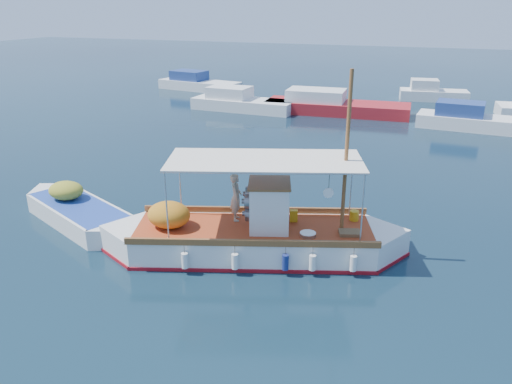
% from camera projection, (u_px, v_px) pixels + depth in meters
% --- Properties ---
extents(ground, '(160.00, 160.00, 0.00)m').
position_uv_depth(ground, '(276.00, 249.00, 15.55)').
color(ground, black).
rests_on(ground, ground).
extents(fishing_caique, '(8.92, 4.60, 5.74)m').
position_uv_depth(fishing_caique, '(252.00, 238.00, 15.11)').
color(fishing_caique, white).
rests_on(fishing_caique, ground).
extents(dinghy, '(5.59, 3.39, 1.50)m').
position_uv_depth(dinghy, '(78.00, 214.00, 17.35)').
color(dinghy, white).
rests_on(dinghy, ground).
extents(bg_boat_nw, '(7.40, 2.71, 1.80)m').
position_uv_depth(bg_boat_nw, '(241.00, 103.00, 35.48)').
color(bg_boat_nw, silver).
rests_on(bg_boat_nw, ground).
extents(bg_boat_n, '(9.89, 3.36, 1.80)m').
position_uv_depth(bg_boat_n, '(332.00, 106.00, 34.38)').
color(bg_boat_n, '#A41B20').
rests_on(bg_boat_n, ground).
extents(bg_boat_ne, '(6.95, 2.76, 1.80)m').
position_uv_depth(bg_boat_ne, '(473.00, 121.00, 30.08)').
color(bg_boat_ne, silver).
rests_on(bg_boat_ne, ground).
extents(bg_boat_far_w, '(7.64, 3.38, 1.80)m').
position_uv_depth(bg_boat_far_w, '(198.00, 84.00, 43.77)').
color(bg_boat_far_w, silver).
rests_on(bg_boat_far_w, ground).
extents(bg_boat_far_n, '(5.29, 2.66, 1.80)m').
position_uv_depth(bg_boat_far_n, '(431.00, 94.00, 39.04)').
color(bg_boat_far_n, silver).
rests_on(bg_boat_far_n, ground).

